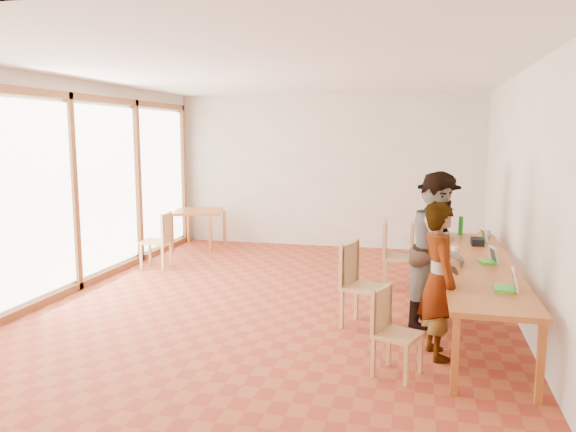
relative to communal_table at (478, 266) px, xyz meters
name	(u,v)px	position (x,y,z in m)	size (l,w,h in m)	color
ground	(276,303)	(-2.50, 0.24, -0.70)	(8.00, 8.00, 0.00)	#A44A27
wall_back	(327,171)	(-2.50, 4.24, 0.80)	(6.00, 0.10, 3.00)	silver
wall_front	(107,256)	(-2.50, -3.76, 0.80)	(6.00, 0.10, 3.00)	silver
wall_right	(524,197)	(0.50, 0.24, 0.80)	(0.10, 8.00, 3.00)	silver
window_wall	(72,186)	(-5.46, 0.24, 0.80)	(0.10, 8.00, 3.00)	white
ceiling	(275,70)	(-2.50, 0.24, 2.32)	(6.00, 8.00, 0.04)	white
communal_table	(478,266)	(0.00, 0.00, 0.00)	(0.80, 4.00, 0.75)	#BB6429
side_table	(198,214)	(-4.90, 3.44, -0.03)	(0.90, 0.90, 0.75)	#BB6429
chair_near	(389,322)	(-0.92, -1.62, -0.20)	(0.50, 0.50, 0.43)	tan
chair_mid	(357,275)	(-1.37, -0.34, -0.10)	(0.58, 0.58, 0.52)	tan
chair_far	(392,248)	(-1.06, 1.33, -0.10)	(0.46, 0.46, 0.52)	tan
chair_empty	(418,244)	(-0.69, 2.14, -0.18)	(0.41, 0.41, 0.45)	tan
chair_spare	(161,234)	(-4.87, 1.74, -0.13)	(0.47, 0.47, 0.50)	tan
person_near	(439,280)	(-0.47, -1.09, 0.08)	(0.57, 0.38, 1.57)	gray
person_mid	(438,249)	(-0.45, -0.09, 0.20)	(0.87, 0.68, 1.80)	gray
person_far	(437,231)	(-0.43, 1.45, 0.15)	(1.10, 0.63, 1.71)	gray
laptop_near	(510,284)	(0.18, -1.17, 0.11)	(0.24, 0.27, 0.21)	#36D626
laptop_mid	(490,258)	(0.13, 0.00, 0.10)	(0.24, 0.26, 0.19)	#36D626
laptop_far	(481,238)	(0.16, 1.34, 0.10)	(0.22, 0.25, 0.19)	#36D626
yellow_mug	(482,235)	(0.20, 1.63, 0.09)	(0.12, 0.12, 0.09)	yellow
green_bottle	(461,226)	(-0.09, 1.80, 0.19)	(0.07, 0.07, 0.28)	#15831B
clear_glass	(488,233)	(0.30, 1.79, 0.09)	(0.07, 0.07, 0.09)	silver
condiment_cup	(455,249)	(-0.23, 0.57, 0.08)	(0.08, 0.08, 0.06)	white
pink_phone	(492,255)	(0.20, 0.41, 0.05)	(0.05, 0.10, 0.01)	#EC5071
black_pouch	(477,242)	(0.09, 1.08, 0.09)	(0.16, 0.26, 0.09)	black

